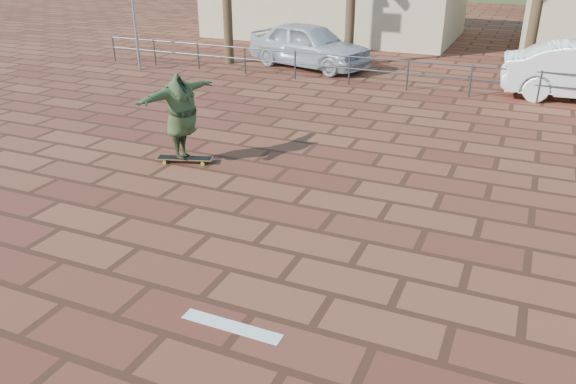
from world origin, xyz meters
name	(u,v)px	position (x,y,z in m)	size (l,w,h in m)	color
ground	(229,269)	(0.00, 0.00, 0.00)	(120.00, 120.00, 0.00)	brown
paint_stripe	(232,326)	(0.70, -1.20, 0.00)	(1.40, 0.22, 0.01)	white
guardrail	(408,70)	(0.00, 12.00, 0.68)	(24.06, 0.06, 1.00)	#47494F
longboard	(185,158)	(-3.08, 3.50, 0.10)	(1.28, 0.65, 0.12)	olive
skateboarder	(181,117)	(-3.08, 3.50, 1.07)	(2.33, 0.63, 1.89)	#364626
car_silver	(309,45)	(-4.30, 14.08, 0.84)	(1.99, 4.95, 1.69)	silver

